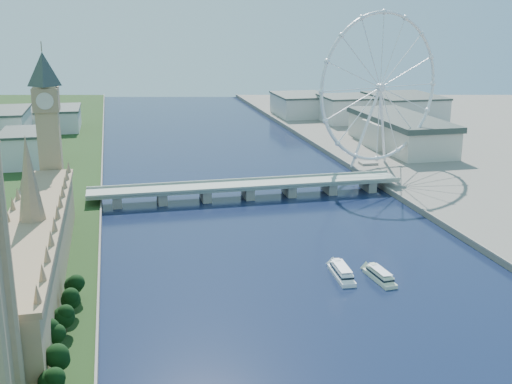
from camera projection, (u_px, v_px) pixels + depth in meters
name	position (u px, v px, depth m)	size (l,w,h in m)	color
parliament_range	(36.00, 250.00, 297.12)	(24.00, 200.00, 70.00)	tan
big_ben	(47.00, 113.00, 385.81)	(20.02, 20.02, 110.00)	tan
westminster_bridge	(248.00, 188.00, 449.60)	(220.00, 22.00, 9.50)	gray
london_eye	(380.00, 88.00, 510.49)	(113.60, 39.12, 124.30)	silver
county_hall	(399.00, 149.00, 610.62)	(54.00, 144.00, 35.00)	beige
city_skyline	(233.00, 116.00, 699.64)	(505.00, 280.00, 32.00)	beige
tour_boat_near	(341.00, 277.00, 313.61)	(7.46, 29.22, 6.45)	white
tour_boat_far	(380.00, 280.00, 310.33)	(6.82, 26.86, 5.91)	beige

